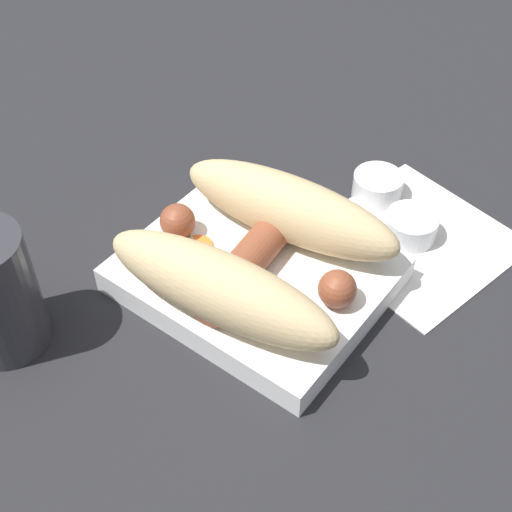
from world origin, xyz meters
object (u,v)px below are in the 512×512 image
sausage (254,253)px  condiment_cup_far (377,188)px  food_tray (256,274)px  condiment_cup_near (410,228)px  bread_roll (255,245)px

sausage → condiment_cup_far: sausage is taller
food_tray → sausage: sausage is taller
condiment_cup_near → condiment_cup_far: same height
condiment_cup_far → food_tray: bearing=-98.6°
bread_roll → sausage: size_ratio=1.19×
sausage → bread_roll: bearing=-36.5°
sausage → condiment_cup_near: size_ratio=3.81×
food_tray → sausage: bearing=-92.0°
bread_roll → condiment_cup_near: bread_roll is taller
sausage → condiment_cup_far: size_ratio=3.81×
condiment_cup_far → sausage: bearing=-98.5°
sausage → condiment_cup_near: (0.08, 0.13, -0.03)m
bread_roll → sausage: bearing=143.5°
condiment_cup_near → condiment_cup_far: 0.06m
condiment_cup_far → condiment_cup_near: bearing=-30.6°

